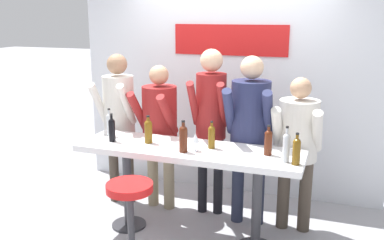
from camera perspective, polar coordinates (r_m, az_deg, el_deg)
ground_plane at (r=4.47m, az=-0.43°, el=-15.26°), size 40.00×40.00×0.00m
back_wall at (r=5.27m, az=4.70°, el=5.25°), size 3.78×0.12×2.77m
tasting_table at (r=4.14m, az=-0.45°, el=-5.62°), size 2.18×0.63×0.94m
bar_stool at (r=3.83m, az=-8.21°, el=-11.97°), size 0.42×0.42×0.78m
person_far_left at (r=4.94m, az=-9.75°, el=1.02°), size 0.45×0.57×1.76m
person_left at (r=4.77m, az=-4.37°, el=-0.30°), size 0.49×0.57×1.65m
person_center_left at (r=4.57m, az=2.52°, el=0.99°), size 0.43×0.57×1.83m
person_center at (r=4.39m, az=7.75°, el=-0.43°), size 0.50×0.60×1.79m
person_center_right at (r=4.37m, az=13.89°, el=-2.51°), size 0.47×0.54×1.59m
wine_bottle_0 at (r=3.93m, az=-1.15°, el=-2.35°), size 0.08×0.08×0.30m
wine_bottle_1 at (r=4.53m, az=-10.94°, el=-0.48°), size 0.06×0.06×0.29m
wine_bottle_2 at (r=4.05m, az=2.63°, el=-2.11°), size 0.07×0.07×0.27m
wine_bottle_3 at (r=3.91m, az=10.14°, el=-2.80°), size 0.07×0.07×0.28m
wine_bottle_4 at (r=3.75m, az=12.46°, el=-3.44°), size 0.06×0.06×0.32m
wine_bottle_5 at (r=3.72m, az=13.76°, el=-3.91°), size 0.07×0.07×0.28m
wine_bottle_6 at (r=4.33m, az=-10.63°, el=-1.16°), size 0.07×0.07×0.29m
wine_bottle_7 at (r=4.23m, az=-5.84°, el=-1.36°), size 0.08×0.08×0.28m
wine_glass_0 at (r=3.96m, az=0.46°, el=-2.43°), size 0.07×0.07×0.18m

